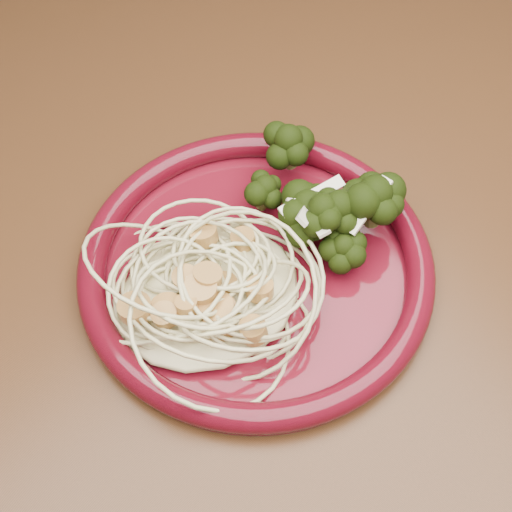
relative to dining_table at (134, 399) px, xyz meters
The scene contains 6 objects.
dining_table is the anchor object (origin of this frame).
dinner_plate 0.15m from the dining_table, ahead, with size 0.25×0.25×0.02m.
spaghetti_pile 0.14m from the dining_table, 13.87° to the right, with size 0.13×0.11×0.03m, color beige.
scallop_cluster 0.17m from the dining_table, 13.87° to the right, with size 0.11×0.11×0.04m, color tan, non-canonical shape.
broccoli_pile 0.21m from the dining_table, ahead, with size 0.09×0.14×0.05m, color black.
onion_garnish 0.23m from the dining_table, ahead, with size 0.06×0.09×0.05m, color beige, non-canonical shape.
Camera 1 is at (-0.07, -0.24, 1.17)m, focal length 50.00 mm.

